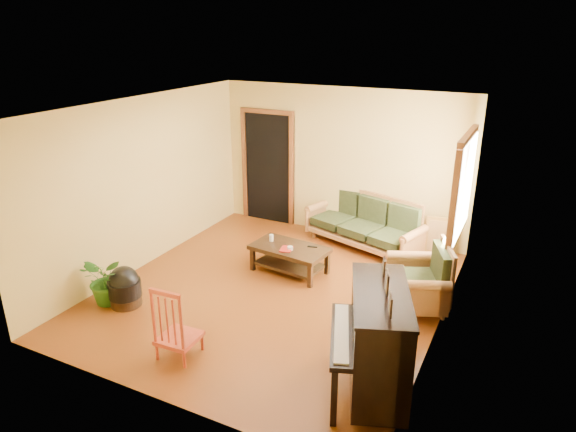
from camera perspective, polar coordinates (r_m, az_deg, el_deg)
The scene contains 16 objects.
floor at distance 7.37m, azimuth -1.48°, elevation -8.39°, with size 5.00×5.00×0.00m, color #57260B.
doorway at distance 9.66m, azimuth -2.27°, elevation 5.29°, with size 1.08×0.16×2.05m, color black.
window at distance 7.34m, azimuth 18.87°, elevation 3.06°, with size 0.12×1.36×1.46m, color white.
sofa at distance 8.73m, azimuth 8.37°, elevation -0.73°, with size 2.02×0.84×0.86m, color #996538.
coffee_table at distance 7.83m, azimuth 0.18°, elevation -4.84°, with size 1.15×0.63×0.42m, color black.
armchair at distance 7.01m, azimuth 14.10°, elevation -6.45°, with size 0.87×0.91×0.91m, color #996538.
piano at distance 5.38m, azimuth 9.99°, elevation -13.70°, with size 0.76×1.29×1.14m, color black.
footstool at distance 7.29m, azimuth -17.65°, elevation -7.95°, with size 0.44×0.44×0.42m, color black.
red_chair at distance 5.99m, azimuth -12.16°, elevation -11.26°, with size 0.43×0.47×0.91m, color #9D2F1C.
leaning_frame at distance 8.75m, azimuth 16.59°, elevation -2.11°, with size 0.49×0.11×0.65m, color #B1873B.
ceramic_crock at distance 8.79m, azimuth 16.97°, elevation -3.44°, with size 0.20×0.20×0.25m, color #314E95.
potted_plant at distance 7.34m, azimuth -19.43°, elevation -6.72°, with size 0.63×0.55×0.70m, color #275E1A.
book at distance 7.65m, azimuth -0.81°, elevation -3.65°, with size 0.17×0.23×0.02m, color maroon.
candle at distance 7.92m, azimuth -1.86°, elevation -2.44°, with size 0.06×0.06×0.11m, color silver.
glass_jar at distance 7.63m, azimuth 0.23°, elevation -3.60°, with size 0.08×0.08×0.05m, color white.
remote at distance 7.74m, azimuth 2.74°, elevation -3.41°, with size 0.15×0.04×0.01m, color black.
Camera 1 is at (3.04, -5.69, 3.57)m, focal length 32.00 mm.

